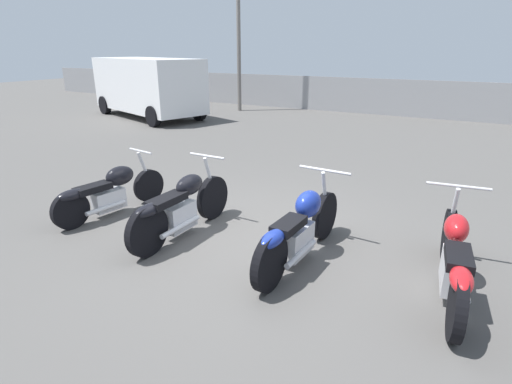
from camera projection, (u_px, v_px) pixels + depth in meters
name	position (u px, v px, depth m)	size (l,w,h in m)	color
ground_plane	(252.00, 238.00, 5.60)	(60.00, 60.00, 0.00)	#514F4C
fence_back	(407.00, 98.00, 15.23)	(40.00, 0.04, 1.39)	gray
motorcycle_slot_0	(109.00, 191.00, 6.26)	(0.60, 1.96, 0.93)	black
motorcycle_slot_1	(181.00, 207.00, 5.52)	(0.61, 2.06, 1.04)	black
motorcycle_slot_2	(300.00, 229.00, 4.84)	(0.72, 2.18, 1.03)	black
motorcycle_slot_3	(454.00, 260.00, 4.19)	(0.70, 2.24, 1.01)	black
parked_van	(148.00, 85.00, 15.00)	(5.42, 3.43, 2.16)	white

